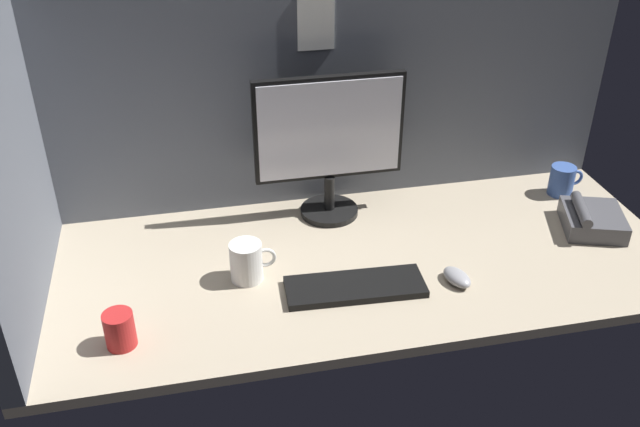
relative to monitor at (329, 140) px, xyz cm
name	(u,v)px	position (x,y,z in cm)	size (l,w,h in cm)	color
ground_plane	(360,260)	(3.41, -25.14, -26.49)	(180.00, 80.00, 3.00)	tan
cubicle_wall_back	(332,88)	(3.41, 12.35, 11.26)	(180.00, 5.50, 72.44)	#565B66
cubicle_wall_side	(6,173)	(-84.09, -25.14, 11.23)	(5.00, 80.00, 72.44)	#565B66
monitor	(329,140)	(0.00, 0.00, 0.00)	(45.02, 18.00, 44.78)	black
keyboard	(355,287)	(-1.93, -40.46, -23.99)	(37.00, 13.00, 2.00)	black
mouse	(457,277)	(25.70, -42.94, -23.29)	(5.60, 9.60, 3.40)	#99999E
mug_ceramic_white	(247,261)	(-29.15, -29.38, -19.39)	(12.55, 8.80, 11.15)	white
mug_red_plastic	(120,330)	(-61.82, -49.39, -20.38)	(7.28, 7.28, 9.20)	red
mug_ceramic_blue	(562,180)	(77.19, -4.38, -20.00)	(11.44, 7.95, 9.93)	#38569E
desk_phone	(592,219)	(75.46, -25.83, -21.80)	(22.18, 23.43, 8.80)	#4C4C51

